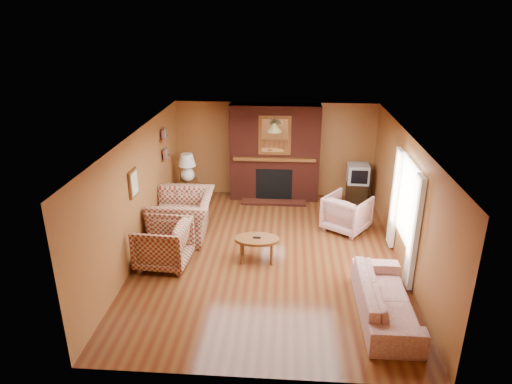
# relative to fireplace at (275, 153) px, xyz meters

# --- Properties ---
(floor) EXTENTS (6.50, 6.50, 0.00)m
(floor) POSITION_rel_fireplace_xyz_m (0.00, -2.98, -1.18)
(floor) COLOR #4D2110
(floor) RESTS_ON ground
(ceiling) EXTENTS (6.50, 6.50, 0.00)m
(ceiling) POSITION_rel_fireplace_xyz_m (0.00, -2.98, 1.22)
(ceiling) COLOR white
(ceiling) RESTS_ON wall_back
(wall_back) EXTENTS (6.50, 0.00, 6.50)m
(wall_back) POSITION_rel_fireplace_xyz_m (0.00, 0.27, 0.02)
(wall_back) COLOR #945D2D
(wall_back) RESTS_ON floor
(wall_front) EXTENTS (6.50, 0.00, 6.50)m
(wall_front) POSITION_rel_fireplace_xyz_m (0.00, -6.23, 0.02)
(wall_front) COLOR #945D2D
(wall_front) RESTS_ON floor
(wall_left) EXTENTS (0.00, 6.50, 6.50)m
(wall_left) POSITION_rel_fireplace_xyz_m (-2.50, -2.98, 0.02)
(wall_left) COLOR #945D2D
(wall_left) RESTS_ON floor
(wall_right) EXTENTS (0.00, 6.50, 6.50)m
(wall_right) POSITION_rel_fireplace_xyz_m (2.50, -2.98, 0.02)
(wall_right) COLOR #945D2D
(wall_right) RESTS_ON floor
(fireplace) EXTENTS (2.20, 0.82, 2.40)m
(fireplace) POSITION_rel_fireplace_xyz_m (0.00, 0.00, 0.00)
(fireplace) COLOR #4A1810
(fireplace) RESTS_ON floor
(window_right) EXTENTS (0.10, 1.85, 2.00)m
(window_right) POSITION_rel_fireplace_xyz_m (2.45, -3.18, -0.06)
(window_right) COLOR beige
(window_right) RESTS_ON wall_right
(bookshelf) EXTENTS (0.09, 0.55, 0.71)m
(bookshelf) POSITION_rel_fireplace_xyz_m (-2.44, -1.08, 0.48)
(bookshelf) COLOR brown
(bookshelf) RESTS_ON wall_left
(botanical_print) EXTENTS (0.05, 0.40, 0.50)m
(botanical_print) POSITION_rel_fireplace_xyz_m (-2.47, -3.28, 0.37)
(botanical_print) COLOR brown
(botanical_print) RESTS_ON wall_left
(pendant_light) EXTENTS (0.36, 0.36, 0.48)m
(pendant_light) POSITION_rel_fireplace_xyz_m (0.00, -0.68, 0.82)
(pendant_light) COLOR black
(pendant_light) RESTS_ON ceiling
(plaid_loveseat) EXTENTS (1.31, 1.48, 0.92)m
(plaid_loveseat) POSITION_rel_fireplace_xyz_m (-1.85, -2.28, -0.72)
(plaid_loveseat) COLOR maroon
(plaid_loveseat) RESTS_ON floor
(plaid_armchair) EXTENTS (1.01, 0.98, 0.87)m
(plaid_armchair) POSITION_rel_fireplace_xyz_m (-1.95, -3.48, -0.75)
(plaid_armchair) COLOR maroon
(plaid_armchair) RESTS_ON floor
(floral_sofa) EXTENTS (0.81, 2.06, 0.60)m
(floral_sofa) POSITION_rel_fireplace_xyz_m (1.90, -4.76, -0.88)
(floral_sofa) COLOR beige
(floral_sofa) RESTS_ON floor
(floral_armchair) EXTENTS (1.19, 1.20, 0.79)m
(floral_armchair) POSITION_rel_fireplace_xyz_m (1.64, -1.74, -0.79)
(floral_armchair) COLOR beige
(floral_armchair) RESTS_ON floor
(coffee_table) EXTENTS (0.85, 0.53, 0.49)m
(coffee_table) POSITION_rel_fireplace_xyz_m (-0.22, -3.20, -0.77)
(coffee_table) COLOR brown
(coffee_table) RESTS_ON floor
(side_table) EXTENTS (0.47, 0.47, 0.59)m
(side_table) POSITION_rel_fireplace_xyz_m (-2.10, -0.53, -0.89)
(side_table) COLOR brown
(side_table) RESTS_ON floor
(table_lamp) EXTENTS (0.42, 0.42, 0.70)m
(table_lamp) POSITION_rel_fireplace_xyz_m (-2.10, -0.53, -0.20)
(table_lamp) COLOR silver
(table_lamp) RESTS_ON side_table
(tv_stand) EXTENTS (0.50, 0.45, 0.53)m
(tv_stand) POSITION_rel_fireplace_xyz_m (2.05, -0.18, -0.92)
(tv_stand) COLOR black
(tv_stand) RESTS_ON floor
(crt_tv) EXTENTS (0.52, 0.52, 0.47)m
(crt_tv) POSITION_rel_fireplace_xyz_m (2.05, -0.19, -0.41)
(crt_tv) COLOR #AAADB2
(crt_tv) RESTS_ON tv_stand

